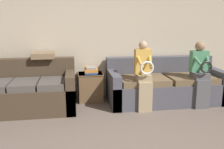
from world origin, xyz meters
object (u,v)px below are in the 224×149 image
couch_main (164,86)px  child_left_seated (144,73)px  book_stack (91,70)px  couch_side (27,92)px  child_right_seated (201,72)px  throw_pillow (43,55)px  side_shelf (91,87)px

couch_main → child_left_seated: (-0.53, -0.38, 0.35)m
couch_main → book_stack: bearing=170.1°
couch_side → child_right_seated: (3.08, -0.29, 0.33)m
book_stack → throw_pillow: (-0.87, -0.03, 0.32)m
child_right_seated → book_stack: bearing=162.3°
couch_main → book_stack: 1.46m
couch_side → throw_pillow: (0.28, 0.30, 0.60)m
child_left_seated → child_right_seated: size_ratio=1.02×
throw_pillow → side_shelf: bearing=1.7°
couch_main → side_shelf: 1.43m
side_shelf → book_stack: 0.33m
child_right_seated → throw_pillow: 2.88m
side_shelf → throw_pillow: throw_pillow is taller
couch_side → side_shelf: couch_side is taller
side_shelf → throw_pillow: bearing=-178.3°
couch_side → book_stack: 1.23m
child_left_seated → book_stack: 1.07m
side_shelf → child_right_seated: bearing=-17.6°
book_stack → side_shelf: bearing=-172.9°
couch_main → child_left_seated: child_left_seated is taller
book_stack → throw_pillow: size_ratio=0.79×
book_stack → couch_side: bearing=-163.9°
couch_main → couch_side: 2.56m
book_stack → throw_pillow: 0.93m
couch_side → throw_pillow: 0.73m
throw_pillow → child_left_seated: bearing=-18.7°
couch_main → side_shelf: size_ratio=3.94×
child_left_seated → side_shelf: (-0.88, 0.62, -0.37)m
couch_main → throw_pillow: bearing=174.6°
couch_side → side_shelf: bearing=16.2°
child_left_seated → book_stack: size_ratio=3.96×
child_left_seated → side_shelf: 1.14m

